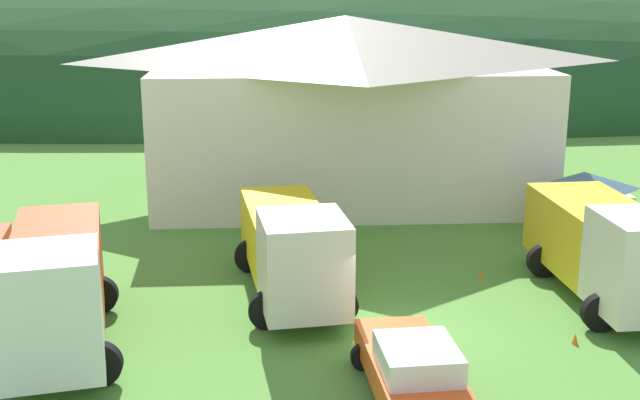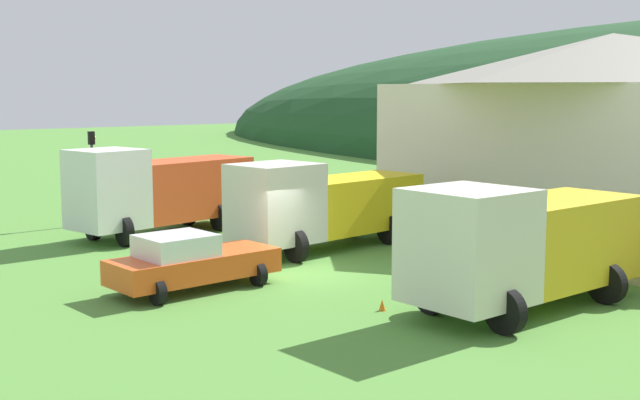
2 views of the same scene
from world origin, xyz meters
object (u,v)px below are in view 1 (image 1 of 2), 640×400
at_px(heavy_rig_white, 56,285).
at_px(traffic_cone_near_pickup, 481,278).
at_px(depot_building, 345,103).
at_px(flatbed_truck_yellow, 292,246).
at_px(traffic_cone_mid_row, 575,344).
at_px(play_shed_cream, 582,205).
at_px(service_pickup_orange, 412,370).
at_px(heavy_rig_striped, 612,246).

relative_size(heavy_rig_white, traffic_cone_near_pickup, 16.47).
distance_m(depot_building, flatbed_truck_yellow, 13.63).
distance_m(depot_building, traffic_cone_near_pickup, 12.96).
height_order(heavy_rig_white, traffic_cone_mid_row, heavy_rig_white).
distance_m(play_shed_cream, traffic_cone_near_pickup, 6.33).
distance_m(heavy_rig_white, flatbed_truck_yellow, 7.04).
bearing_deg(flatbed_truck_yellow, traffic_cone_mid_row, 56.35).
distance_m(depot_building, service_pickup_orange, 20.03).
bearing_deg(depot_building, traffic_cone_mid_row, -74.51).
height_order(depot_building, heavy_rig_white, depot_building).
distance_m(heavy_rig_white, traffic_cone_mid_row, 13.90).
bearing_deg(play_shed_cream, service_pickup_orange, -125.56).
distance_m(play_shed_cream, flatbed_truck_yellow, 12.21).
bearing_deg(heavy_rig_white, depot_building, 139.71).
bearing_deg(depot_building, heavy_rig_white, -119.07).
height_order(heavy_rig_white, traffic_cone_near_pickup, heavy_rig_white).
bearing_deg(service_pickup_orange, traffic_cone_mid_row, 116.43).
relative_size(flatbed_truck_yellow, traffic_cone_near_pickup, 16.70).
bearing_deg(service_pickup_orange, depot_building, 175.64).
xyz_separation_m(play_shed_cream, flatbed_truck_yellow, (-11.04, -5.20, 0.33)).
height_order(service_pickup_orange, traffic_cone_near_pickup, service_pickup_orange).
bearing_deg(flatbed_truck_yellow, service_pickup_orange, 14.19).
distance_m(heavy_rig_striped, traffic_cone_near_pickup, 4.38).
relative_size(heavy_rig_white, service_pickup_orange, 1.60).
xyz_separation_m(depot_building, flatbed_truck_yellow, (-2.83, -13.11, -2.44)).
xyz_separation_m(play_shed_cream, traffic_cone_near_pickup, (-4.79, -3.90, -1.35)).
bearing_deg(depot_building, flatbed_truck_yellow, -102.20).
distance_m(traffic_cone_near_pickup, traffic_cone_mid_row, 5.25).
bearing_deg(traffic_cone_near_pickup, heavy_rig_white, -160.05).
distance_m(flatbed_truck_yellow, traffic_cone_near_pickup, 6.59).
distance_m(heavy_rig_striped, traffic_cone_mid_row, 3.96).
bearing_deg(heavy_rig_striped, service_pickup_orange, -53.12).
bearing_deg(heavy_rig_white, play_shed_cream, 104.80).
bearing_deg(play_shed_cream, heavy_rig_white, -153.98).
bearing_deg(play_shed_cream, heavy_rig_striped, -103.40).
bearing_deg(service_pickup_orange, heavy_rig_striped, 125.68).
xyz_separation_m(play_shed_cream, service_pickup_orange, (-8.47, -11.85, -0.52)).
relative_size(depot_building, heavy_rig_white, 2.24).
distance_m(depot_building, traffic_cone_mid_row, 18.01).
relative_size(flatbed_truck_yellow, heavy_rig_striped, 1.09).
relative_size(play_shed_cream, flatbed_truck_yellow, 0.39).
xyz_separation_m(depot_building, heavy_rig_striped, (6.75, -14.02, -2.33)).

